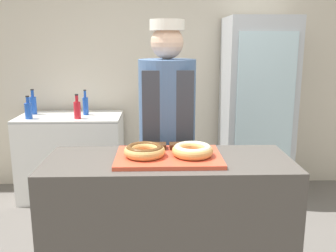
{
  "coord_description": "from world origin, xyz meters",
  "views": [
    {
      "loc": [
        -0.07,
        -2.14,
        1.65
      ],
      "look_at": [
        0.0,
        0.1,
        1.14
      ],
      "focal_mm": 40.0,
      "sensor_mm": 36.0,
      "label": 1
    }
  ],
  "objects_px": {
    "donut_light_glaze": "(193,150)",
    "baker_person": "(167,137)",
    "donut_chocolate_glaze": "(145,150)",
    "bottle_red": "(77,109)",
    "brownie_back_right": "(177,146)",
    "serving_tray": "(169,157)",
    "chest_freezer": "(72,156)",
    "bottle_blue_b": "(86,105)",
    "bottle_blue_b_b": "(28,110)",
    "beverage_fridge": "(256,109)",
    "brownie_back_left": "(159,146)",
    "bottle_blue": "(33,104)"
  },
  "relations": [
    {
      "from": "bottle_blue_b_b",
      "to": "serving_tray",
      "type": "bearing_deg",
      "value": -49.55
    },
    {
      "from": "donut_light_glaze",
      "to": "brownie_back_right",
      "type": "xyz_separation_m",
      "value": [
        -0.09,
        0.16,
        -0.02
      ]
    },
    {
      "from": "donut_chocolate_glaze",
      "to": "brownie_back_right",
      "type": "xyz_separation_m",
      "value": [
        0.2,
        0.16,
        -0.02
      ]
    },
    {
      "from": "serving_tray",
      "to": "bottle_blue_b_b",
      "type": "height_order",
      "value": "bottle_blue_b_b"
    },
    {
      "from": "donut_light_glaze",
      "to": "brownie_back_right",
      "type": "relative_size",
      "value": 2.74
    },
    {
      "from": "brownie_back_right",
      "to": "chest_freezer",
      "type": "relative_size",
      "value": 0.08
    },
    {
      "from": "brownie_back_right",
      "to": "beverage_fridge",
      "type": "bearing_deg",
      "value": 59.82
    },
    {
      "from": "donut_chocolate_glaze",
      "to": "bottle_blue_b",
      "type": "xyz_separation_m",
      "value": [
        -0.68,
        1.81,
        -0.03
      ]
    },
    {
      "from": "chest_freezer",
      "to": "bottle_blue_b",
      "type": "height_order",
      "value": "bottle_blue_b"
    },
    {
      "from": "donut_chocolate_glaze",
      "to": "donut_light_glaze",
      "type": "bearing_deg",
      "value": 0.0
    },
    {
      "from": "brownie_back_right",
      "to": "bottle_blue_b",
      "type": "height_order",
      "value": "bottle_blue_b"
    },
    {
      "from": "baker_person",
      "to": "bottle_blue_b_b",
      "type": "height_order",
      "value": "baker_person"
    },
    {
      "from": "beverage_fridge",
      "to": "chest_freezer",
      "type": "xyz_separation_m",
      "value": [
        -1.97,
        0.01,
        -0.5
      ]
    },
    {
      "from": "brownie_back_right",
      "to": "donut_chocolate_glaze",
      "type": "bearing_deg",
      "value": -140.66
    },
    {
      "from": "donut_light_glaze",
      "to": "beverage_fridge",
      "type": "distance_m",
      "value": 1.96
    },
    {
      "from": "donut_chocolate_glaze",
      "to": "beverage_fridge",
      "type": "height_order",
      "value": "beverage_fridge"
    },
    {
      "from": "bottle_blue_b",
      "to": "bottle_blue_b_b",
      "type": "xyz_separation_m",
      "value": [
        -0.54,
        -0.19,
        -0.01
      ]
    },
    {
      "from": "donut_chocolate_glaze",
      "to": "brownie_back_left",
      "type": "xyz_separation_m",
      "value": [
        0.09,
        0.16,
        -0.02
      ]
    },
    {
      "from": "serving_tray",
      "to": "bottle_blue_b",
      "type": "height_order",
      "value": "bottle_blue_b"
    },
    {
      "from": "brownie_back_right",
      "to": "beverage_fridge",
      "type": "xyz_separation_m",
      "value": [
        0.93,
        1.6,
        -0.05
      ]
    },
    {
      "from": "brownie_back_right",
      "to": "bottle_blue_b_b",
      "type": "relative_size",
      "value": 0.38
    },
    {
      "from": "chest_freezer",
      "to": "bottle_blue_b",
      "type": "relative_size",
      "value": 3.99
    },
    {
      "from": "serving_tray",
      "to": "bottle_red",
      "type": "xyz_separation_m",
      "value": [
        -0.87,
        1.59,
        0.01
      ]
    },
    {
      "from": "serving_tray",
      "to": "bottle_blue_b_b",
      "type": "relative_size",
      "value": 2.69
    },
    {
      "from": "donut_chocolate_glaze",
      "to": "bottle_red",
      "type": "distance_m",
      "value": 1.76
    },
    {
      "from": "serving_tray",
      "to": "bottle_red",
      "type": "relative_size",
      "value": 2.52
    },
    {
      "from": "donut_chocolate_glaze",
      "to": "baker_person",
      "type": "distance_m",
      "value": 0.63
    },
    {
      "from": "brownie_back_left",
      "to": "baker_person",
      "type": "distance_m",
      "value": 0.45
    },
    {
      "from": "serving_tray",
      "to": "bottle_blue_b_b",
      "type": "bearing_deg",
      "value": 130.45
    },
    {
      "from": "baker_person",
      "to": "bottle_blue_b",
      "type": "distance_m",
      "value": 1.46
    },
    {
      "from": "donut_chocolate_glaze",
      "to": "bottle_blue_b_b",
      "type": "relative_size",
      "value": 1.05
    },
    {
      "from": "bottle_blue_b_b",
      "to": "brownie_back_right",
      "type": "bearing_deg",
      "value": -45.75
    },
    {
      "from": "donut_light_glaze",
      "to": "baker_person",
      "type": "distance_m",
      "value": 0.62
    },
    {
      "from": "brownie_back_right",
      "to": "baker_person",
      "type": "distance_m",
      "value": 0.45
    },
    {
      "from": "baker_person",
      "to": "donut_chocolate_glaze",
      "type": "bearing_deg",
      "value": -104.02
    },
    {
      "from": "donut_light_glaze",
      "to": "bottle_blue_b_b",
      "type": "relative_size",
      "value": 1.05
    },
    {
      "from": "serving_tray",
      "to": "brownie_back_right",
      "type": "height_order",
      "value": "brownie_back_right"
    },
    {
      "from": "bottle_blue",
      "to": "donut_light_glaze",
      "type": "bearing_deg",
      "value": -50.63
    },
    {
      "from": "donut_chocolate_glaze",
      "to": "bottle_blue_b_b",
      "type": "bearing_deg",
      "value": 127.02
    },
    {
      "from": "brownie_back_left",
      "to": "brownie_back_right",
      "type": "bearing_deg",
      "value": 0.0
    },
    {
      "from": "donut_light_glaze",
      "to": "bottle_blue_b",
      "type": "height_order",
      "value": "bottle_blue_b"
    },
    {
      "from": "bottle_blue",
      "to": "bottle_blue_b_b",
      "type": "relative_size",
      "value": 1.15
    },
    {
      "from": "bottle_blue_b_b",
      "to": "donut_chocolate_glaze",
      "type": "bearing_deg",
      "value": -52.98
    },
    {
      "from": "bottle_blue_b_b",
      "to": "beverage_fridge",
      "type": "bearing_deg",
      "value": 3.63
    },
    {
      "from": "brownie_back_left",
      "to": "chest_freezer",
      "type": "height_order",
      "value": "brownie_back_left"
    },
    {
      "from": "brownie_back_left",
      "to": "bottle_red",
      "type": "bearing_deg",
      "value": 119.42
    },
    {
      "from": "bottle_blue_b_b",
      "to": "bottle_red",
      "type": "bearing_deg",
      "value": -1.06
    },
    {
      "from": "beverage_fridge",
      "to": "donut_chocolate_glaze",
      "type": "bearing_deg",
      "value": -122.62
    },
    {
      "from": "donut_chocolate_glaze",
      "to": "bottle_blue_b_b",
      "type": "xyz_separation_m",
      "value": [
        -1.22,
        1.61,
        -0.04
      ]
    },
    {
      "from": "donut_chocolate_glaze",
      "to": "chest_freezer",
      "type": "height_order",
      "value": "donut_chocolate_glaze"
    }
  ]
}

